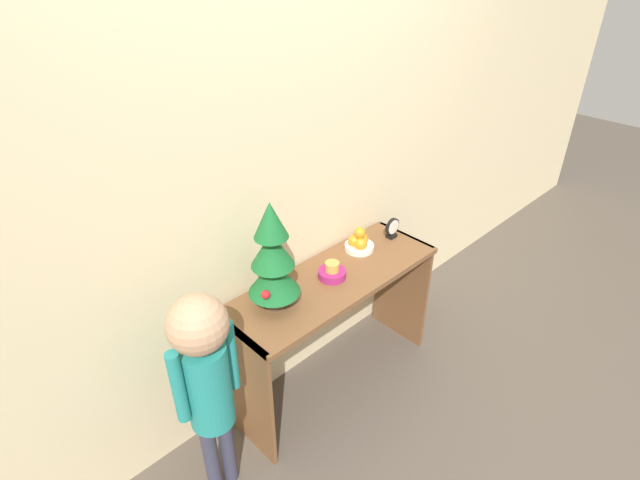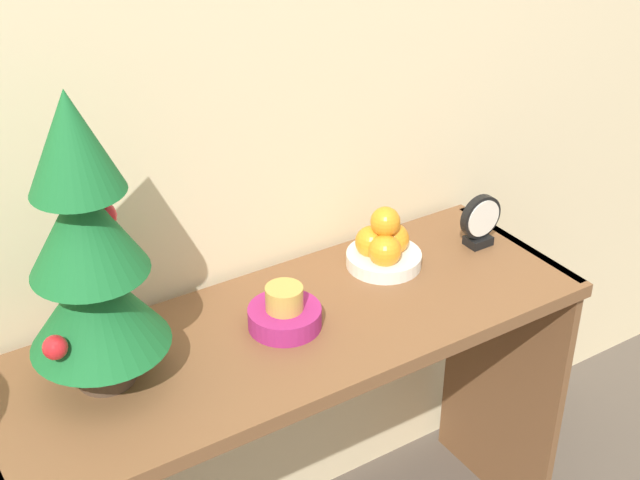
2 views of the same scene
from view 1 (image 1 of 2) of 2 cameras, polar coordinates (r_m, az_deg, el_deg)
ground_plane at (r=2.91m, az=4.52°, el=-17.68°), size 12.00×12.00×0.00m
back_wall at (r=2.42m, az=-2.46°, el=8.37°), size 7.00×0.05×2.50m
console_table at (r=2.62m, az=1.63°, el=-7.14°), size 1.19×0.42×0.73m
mini_tree at (r=2.19m, az=-5.45°, el=-2.10°), size 0.24×0.24×0.54m
fruit_bowl at (r=2.71m, az=4.50°, el=-0.27°), size 0.16×0.16×0.14m
singing_bowl at (r=2.49m, az=1.39°, el=-3.70°), size 0.14×0.14×0.09m
desk_clock at (r=2.83m, az=8.27°, el=1.34°), size 0.10×0.04×0.12m
child_figure at (r=2.08m, az=-12.96°, el=-14.37°), size 0.29×0.24×1.10m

